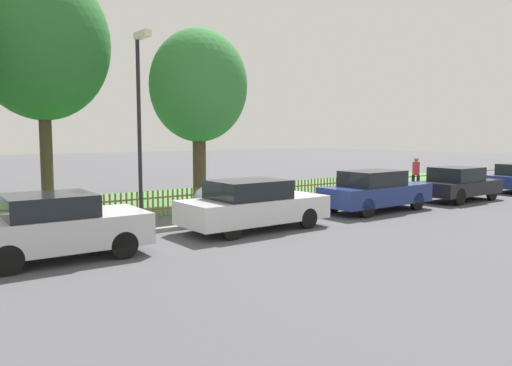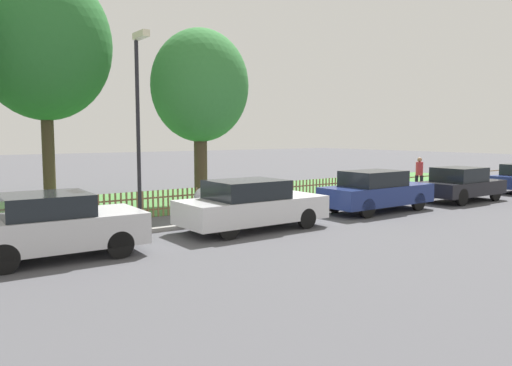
# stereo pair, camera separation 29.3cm
# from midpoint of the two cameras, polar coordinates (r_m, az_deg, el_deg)

# --- Properties ---
(ground_plane) EXTENTS (120.00, 120.00, 0.00)m
(ground_plane) POSITION_cam_midpoint_polar(r_m,az_deg,el_deg) (15.66, -2.44, -4.54)
(ground_plane) COLOR #4C4C51
(kerb_stone) EXTENTS (43.59, 0.20, 0.12)m
(kerb_stone) POSITION_cam_midpoint_polar(r_m,az_deg,el_deg) (15.73, -2.65, -4.28)
(kerb_stone) COLOR gray
(kerb_stone) RESTS_ON ground
(grass_strip) EXTENTS (43.59, 7.20, 0.01)m
(grass_strip) POSITION_cam_midpoint_polar(r_m,az_deg,el_deg) (20.95, -11.90, -2.06)
(grass_strip) COLOR #477F3D
(grass_strip) RESTS_ON ground
(park_fence) EXTENTS (43.59, 0.05, 0.89)m
(park_fence) POSITION_cam_midpoint_polar(r_m,az_deg,el_deg) (17.73, -7.07, -1.93)
(park_fence) COLOR olive
(park_fence) RESTS_ON ground
(parked_car_black_saloon) EXTENTS (3.84, 2.01, 1.46)m
(parked_car_black_saloon) POSITION_cam_midpoint_polar(r_m,az_deg,el_deg) (11.97, -22.47, -4.54)
(parked_car_black_saloon) COLOR #BCBCC1
(parked_car_black_saloon) RESTS_ON ground
(parked_car_navy_estate) EXTENTS (4.36, 1.82, 1.45)m
(parked_car_navy_estate) POSITION_cam_midpoint_polar(r_m,az_deg,el_deg) (14.41, -0.97, -2.49)
(parked_car_navy_estate) COLOR silver
(parked_car_navy_estate) RESTS_ON ground
(parked_car_red_compact) EXTENTS (4.40, 1.67, 1.47)m
(parked_car_red_compact) POSITION_cam_midpoint_polar(r_m,az_deg,el_deg) (18.26, 13.03, -0.86)
(parked_car_red_compact) COLOR navy
(parked_car_red_compact) RESTS_ON ground
(parked_car_white_van) EXTENTS (3.90, 1.72, 1.41)m
(parked_car_white_van) POSITION_cam_midpoint_polar(r_m,az_deg,el_deg) (22.16, 21.73, -0.07)
(parked_car_white_van) COLOR black
(parked_car_white_van) RESTS_ON ground
(covered_motorcycle) EXTENTS (1.98, 0.76, 1.12)m
(covered_motorcycle) POSITION_cam_midpoint_polar(r_m,az_deg,el_deg) (17.08, -4.73, -1.42)
(covered_motorcycle) COLOR black
(covered_motorcycle) RESTS_ON ground
(tree_mid_park) EXTENTS (4.72, 4.72, 8.68)m
(tree_mid_park) POSITION_cam_midpoint_polar(r_m,az_deg,el_deg) (19.88, -23.68, 14.34)
(tree_mid_park) COLOR #473828
(tree_mid_park) RESTS_ON ground
(tree_far_left) EXTENTS (3.78, 3.78, 6.81)m
(tree_far_left) POSITION_cam_midpoint_polar(r_m,az_deg,el_deg) (19.78, -7.02, 10.88)
(tree_far_left) COLOR #473828
(tree_far_left) RESTS_ON ground
(pedestrian_near_fence) EXTENTS (0.44, 0.44, 1.66)m
(pedestrian_near_fence) POSITION_cam_midpoint_polar(r_m,az_deg,el_deg) (24.98, 17.49, 1.17)
(pedestrian_near_fence) COLOR black
(pedestrian_near_fence) RESTS_ON ground
(street_lamp) EXTENTS (0.20, 0.79, 5.56)m
(street_lamp) POSITION_cam_midpoint_polar(r_m,az_deg,el_deg) (14.53, -13.65, 8.40)
(street_lamp) COLOR black
(street_lamp) RESTS_ON ground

